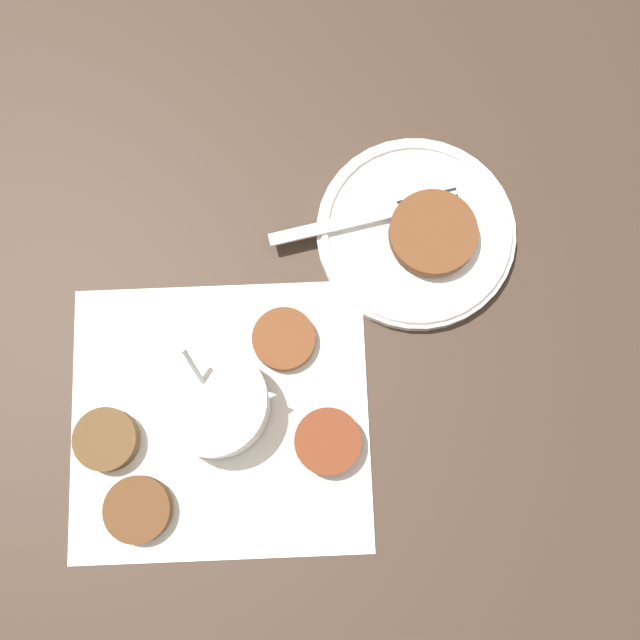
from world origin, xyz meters
name	(u,v)px	position (x,y,z in m)	size (l,w,h in m)	color
ground_plane	(242,429)	(0.00, 0.00, 0.00)	(4.00, 4.00, 0.00)	#38281E
napkin	(220,418)	(-0.02, 0.01, 0.00)	(0.30, 0.27, 0.00)	silver
sauce_bowl	(215,403)	(-0.02, 0.02, 0.03)	(0.11, 0.10, 0.10)	white
fritter_0	(106,438)	(-0.13, 0.00, 0.01)	(0.06, 0.06, 0.02)	brown
fritter_1	(138,509)	(-0.10, -0.07, 0.01)	(0.06, 0.06, 0.02)	#57351D
fritter_2	(328,442)	(0.08, -0.02, 0.01)	(0.06, 0.06, 0.02)	brown
fritter_3	(284,339)	(0.05, 0.08, 0.01)	(0.06, 0.06, 0.01)	brown
serving_plate	(416,232)	(0.19, 0.18, 0.01)	(0.20, 0.20, 0.02)	white
fritter_on_plate	(433,233)	(0.20, 0.17, 0.03)	(0.09, 0.09, 0.01)	brown
fork	(390,212)	(0.16, 0.20, 0.02)	(0.20, 0.05, 0.00)	silver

